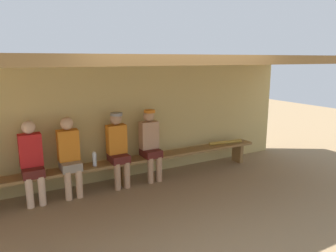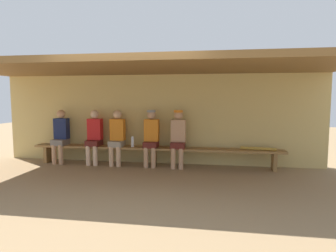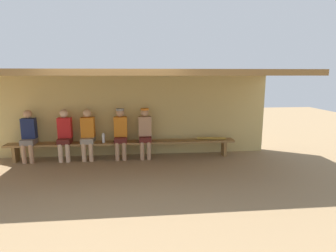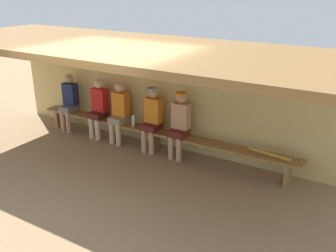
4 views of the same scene
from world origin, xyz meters
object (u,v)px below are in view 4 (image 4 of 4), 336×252
(baseball_bat, at_px, (269,154))
(player_near_post, at_px, (98,106))
(player_leftmost, at_px, (69,100))
(water_bottle_blue, at_px, (133,121))
(bench, at_px, (155,133))
(player_in_red, at_px, (180,122))
(player_in_blue, at_px, (152,116))
(player_in_white, at_px, (119,110))

(baseball_bat, bearing_deg, player_near_post, -171.78)
(player_leftmost, bearing_deg, player_near_post, 0.00)
(water_bottle_blue, xyz_separation_m, baseball_bat, (2.90, 0.05, -0.09))
(bench, relative_size, water_bottle_blue, 23.54)
(player_in_red, height_order, water_bottle_blue, player_in_red)
(player_near_post, bearing_deg, player_in_blue, 0.02)
(player_in_white, xyz_separation_m, baseball_bat, (3.31, -0.00, -0.24))
(player_in_blue, distance_m, baseball_bat, 2.47)
(player_in_blue, bearing_deg, player_in_white, -179.97)
(player_in_blue, height_order, water_bottle_blue, player_in_blue)
(player_in_white, bearing_deg, player_in_blue, 0.03)
(water_bottle_blue, distance_m, baseball_bat, 2.91)
(player_in_red, xyz_separation_m, player_leftmost, (-2.97, -0.00, -0.02))
(water_bottle_blue, bearing_deg, player_in_red, 2.57)
(bench, distance_m, player_in_white, 0.98)
(player_in_blue, distance_m, player_leftmost, 2.32)
(bench, xyz_separation_m, player_in_blue, (-0.07, 0.00, 0.36))
(player_leftmost, xyz_separation_m, baseball_bat, (4.78, -0.00, -0.24))
(player_in_red, bearing_deg, player_in_blue, 180.00)
(player_in_red, bearing_deg, player_near_post, -179.99)
(baseball_bat, bearing_deg, player_in_white, -171.79)
(player_in_blue, relative_size, player_leftmost, 1.01)
(player_in_red, bearing_deg, bench, -179.65)
(player_in_white, relative_size, water_bottle_blue, 5.24)
(player_near_post, xyz_separation_m, player_in_red, (2.08, 0.00, 0.02))
(player_in_red, xyz_separation_m, baseball_bat, (1.81, -0.00, -0.25))
(player_near_post, xyz_separation_m, baseball_bat, (3.89, -0.00, -0.24))
(player_in_red, height_order, baseball_bat, player_in_red)
(player_near_post, bearing_deg, player_in_white, 0.00)
(baseball_bat, bearing_deg, water_bottle_blue, -170.84)
(bench, height_order, baseball_bat, baseball_bat)
(player_in_red, distance_m, baseball_bat, 1.83)
(player_in_blue, xyz_separation_m, water_bottle_blue, (-0.45, -0.05, -0.16))
(player_near_post, bearing_deg, bench, -0.12)
(player_leftmost, xyz_separation_m, water_bottle_blue, (1.88, -0.05, -0.15))
(bench, xyz_separation_m, player_in_red, (0.58, 0.00, 0.36))
(bench, bearing_deg, player_leftmost, 179.93)
(bench, distance_m, water_bottle_blue, 0.55)
(bench, relative_size, player_in_white, 4.49)
(player_near_post, relative_size, player_in_white, 1.00)
(bench, height_order, water_bottle_blue, water_bottle_blue)
(player_near_post, height_order, player_in_red, player_in_red)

